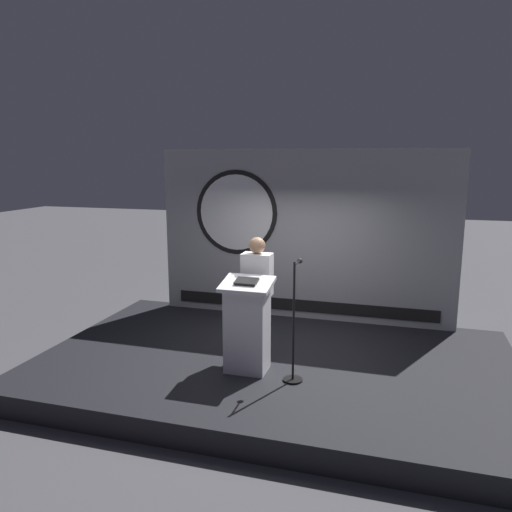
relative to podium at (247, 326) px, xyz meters
The scene contains 6 objects.
ground_plane 1.06m from the podium, 63.83° to the left, with size 40.00×40.00×0.00m, color #4C4C51.
stage_platform 0.94m from the podium, 63.83° to the left, with size 6.40×4.00×0.30m, color black.
banner_display 2.50m from the podium, 85.17° to the left, with size 4.98×0.12×2.84m.
podium is the anchor object (origin of this frame).
speaker_person 0.54m from the podium, 90.96° to the left, with size 0.40×0.26×1.67m.
microphone_stand 0.65m from the podium, ahead, with size 0.24×0.47×1.50m.
Camera 1 is at (1.57, -6.28, 3.00)m, focal length 35.00 mm.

